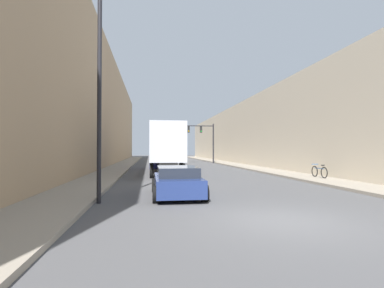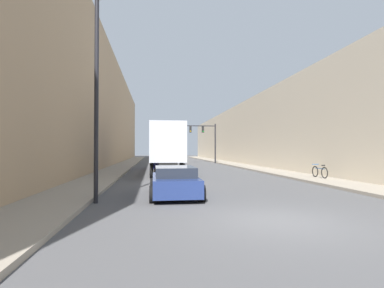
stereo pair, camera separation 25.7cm
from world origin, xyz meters
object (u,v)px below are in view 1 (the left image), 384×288
object	(u,v)px
sedan_car	(177,182)
street_lamp	(99,67)
parked_bicycle	(319,172)
traffic_signal_gantry	(204,136)
semi_truck	(164,147)

from	to	relation	value
sedan_car	street_lamp	xyz separation A→B (m)	(-2.98, -1.24, 4.37)
sedan_car	parked_bicycle	size ratio (longest dim) A/B	2.33
traffic_signal_gantry	parked_bicycle	world-z (taller)	traffic_signal_gantry
sedan_car	semi_truck	bearing A→B (deg)	89.69
traffic_signal_gantry	parked_bicycle	size ratio (longest dim) A/B	3.11
semi_truck	parked_bicycle	world-z (taller)	semi_truck
traffic_signal_gantry	street_lamp	bearing A→B (deg)	-107.21
sedan_car	street_lamp	bearing A→B (deg)	-157.42
sedan_car	traffic_signal_gantry	world-z (taller)	traffic_signal_gantry
street_lamp	parked_bicycle	bearing A→B (deg)	28.02
traffic_signal_gantry	street_lamp	size ratio (longest dim) A/B	0.71
semi_truck	street_lamp	distance (m)	15.56
semi_truck	parked_bicycle	size ratio (longest dim) A/B	7.46
street_lamp	sedan_car	bearing A→B (deg)	22.58
traffic_signal_gantry	sedan_car	bearing A→B (deg)	-102.55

